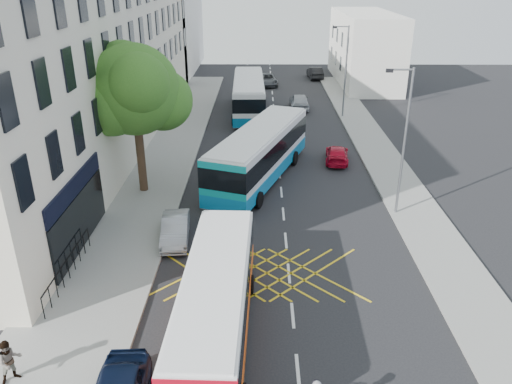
{
  "coord_description": "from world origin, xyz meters",
  "views": [
    {
      "loc": [
        -1.32,
        -13.13,
        12.65
      ],
      "look_at": [
        -1.53,
        10.1,
        2.2
      ],
      "focal_mm": 35.0,
      "sensor_mm": 36.0,
      "label": 1
    }
  ],
  "objects_px": {
    "lamp_far": "(345,67)",
    "red_hatchback": "(337,154)",
    "lamp_near": "(403,136)",
    "parked_car_silver": "(175,229)",
    "pedestrian_near": "(10,361)",
    "bus_mid": "(260,153)",
    "bus_near": "(216,303)",
    "street_tree": "(134,91)",
    "distant_car_grey": "(267,80)",
    "distant_car_silver": "(299,101)",
    "distant_car_dark": "(315,73)",
    "bus_far": "(249,95)"
  },
  "relations": [
    {
      "from": "parked_car_silver",
      "to": "pedestrian_near",
      "type": "distance_m",
      "value": 10.38
    },
    {
      "from": "bus_mid",
      "to": "distant_car_silver",
      "type": "xyz_separation_m",
      "value": [
        3.85,
        17.96,
        -1.05
      ]
    },
    {
      "from": "street_tree",
      "to": "distant_car_dark",
      "type": "height_order",
      "value": "street_tree"
    },
    {
      "from": "lamp_far",
      "to": "red_hatchback",
      "type": "height_order",
      "value": "lamp_far"
    },
    {
      "from": "bus_far",
      "to": "distant_car_dark",
      "type": "bearing_deg",
      "value": 63.14
    },
    {
      "from": "lamp_near",
      "to": "distant_car_grey",
      "type": "xyz_separation_m",
      "value": [
        -6.78,
        33.85,
        -3.96
      ]
    },
    {
      "from": "street_tree",
      "to": "lamp_far",
      "type": "xyz_separation_m",
      "value": [
        14.71,
        17.03,
        -1.68
      ]
    },
    {
      "from": "pedestrian_near",
      "to": "distant_car_grey",
      "type": "bearing_deg",
      "value": 39.3
    },
    {
      "from": "pedestrian_near",
      "to": "bus_mid",
      "type": "bearing_deg",
      "value": 25.47
    },
    {
      "from": "distant_car_silver",
      "to": "distant_car_dark",
      "type": "distance_m",
      "value": 15.18
    },
    {
      "from": "parked_car_silver",
      "to": "distant_car_silver",
      "type": "distance_m",
      "value": 27.27
    },
    {
      "from": "bus_far",
      "to": "parked_car_silver",
      "type": "distance_m",
      "value": 24.43
    },
    {
      "from": "bus_far",
      "to": "distant_car_dark",
      "type": "distance_m",
      "value": 18.53
    },
    {
      "from": "red_hatchback",
      "to": "distant_car_grey",
      "type": "distance_m",
      "value": 25.9
    },
    {
      "from": "lamp_near",
      "to": "distant_car_silver",
      "type": "xyz_separation_m",
      "value": [
        -3.7,
        23.03,
        -3.87
      ]
    },
    {
      "from": "lamp_near",
      "to": "pedestrian_near",
      "type": "xyz_separation_m",
      "value": [
        -15.67,
        -12.64,
        -3.68
      ]
    },
    {
      "from": "bus_mid",
      "to": "distant_car_dark",
      "type": "height_order",
      "value": "bus_mid"
    },
    {
      "from": "bus_near",
      "to": "bus_mid",
      "type": "distance_m",
      "value": 15.33
    },
    {
      "from": "bus_mid",
      "to": "pedestrian_near",
      "type": "xyz_separation_m",
      "value": [
        -8.13,
        -17.7,
        -0.86
      ]
    },
    {
      "from": "lamp_near",
      "to": "bus_mid",
      "type": "height_order",
      "value": "lamp_near"
    },
    {
      "from": "lamp_near",
      "to": "distant_car_dark",
      "type": "height_order",
      "value": "lamp_near"
    },
    {
      "from": "lamp_near",
      "to": "bus_near",
      "type": "distance_m",
      "value": 14.02
    },
    {
      "from": "bus_far",
      "to": "bus_near",
      "type": "bearing_deg",
      "value": -92.42
    },
    {
      "from": "bus_mid",
      "to": "red_hatchback",
      "type": "height_order",
      "value": "bus_mid"
    },
    {
      "from": "lamp_near",
      "to": "red_hatchback",
      "type": "height_order",
      "value": "lamp_near"
    },
    {
      "from": "street_tree",
      "to": "red_hatchback",
      "type": "xyz_separation_m",
      "value": [
        12.66,
        5.42,
        -5.73
      ]
    },
    {
      "from": "lamp_near",
      "to": "lamp_far",
      "type": "height_order",
      "value": "same"
    },
    {
      "from": "distant_car_grey",
      "to": "bus_mid",
      "type": "bearing_deg",
      "value": -99.23
    },
    {
      "from": "distant_car_grey",
      "to": "lamp_far",
      "type": "bearing_deg",
      "value": -71.62
    },
    {
      "from": "parked_car_silver",
      "to": "distant_car_grey",
      "type": "bearing_deg",
      "value": 76.97
    },
    {
      "from": "lamp_far",
      "to": "pedestrian_near",
      "type": "relative_size",
      "value": 5.06
    },
    {
      "from": "bus_far",
      "to": "distant_car_silver",
      "type": "xyz_separation_m",
      "value": [
        4.92,
        1.84,
        -1.03
      ]
    },
    {
      "from": "street_tree",
      "to": "distant_car_grey",
      "type": "relative_size",
      "value": 1.85
    },
    {
      "from": "lamp_near",
      "to": "pedestrian_near",
      "type": "height_order",
      "value": "lamp_near"
    },
    {
      "from": "street_tree",
      "to": "red_hatchback",
      "type": "height_order",
      "value": "street_tree"
    },
    {
      "from": "bus_near",
      "to": "red_hatchback",
      "type": "xyz_separation_m",
      "value": [
        7.06,
        18.57,
        -0.92
      ]
    },
    {
      "from": "parked_car_silver",
      "to": "distant_car_dark",
      "type": "xyz_separation_m",
      "value": [
        11.1,
        40.91,
        0.1
      ]
    },
    {
      "from": "pedestrian_near",
      "to": "street_tree",
      "type": "bearing_deg",
      "value": 46.59
    },
    {
      "from": "bus_near",
      "to": "distant_car_silver",
      "type": "relative_size",
      "value": 2.29
    },
    {
      "from": "distant_car_silver",
      "to": "street_tree",
      "type": "bearing_deg",
      "value": 61.17
    },
    {
      "from": "bus_far",
      "to": "pedestrian_near",
      "type": "distance_m",
      "value": 34.56
    },
    {
      "from": "bus_far",
      "to": "pedestrian_near",
      "type": "xyz_separation_m",
      "value": [
        -7.05,
        -33.82,
        -0.84
      ]
    },
    {
      "from": "parked_car_silver",
      "to": "distant_car_grey",
      "type": "relative_size",
      "value": 0.79
    },
    {
      "from": "bus_near",
      "to": "distant_car_dark",
      "type": "height_order",
      "value": "bus_near"
    },
    {
      "from": "street_tree",
      "to": "red_hatchback",
      "type": "relative_size",
      "value": 2.29
    },
    {
      "from": "red_hatchback",
      "to": "pedestrian_near",
      "type": "relative_size",
      "value": 2.43
    },
    {
      "from": "lamp_near",
      "to": "lamp_far",
      "type": "xyz_separation_m",
      "value": [
        0.0,
        20.0,
        0.0
      ]
    },
    {
      "from": "distant_car_dark",
      "to": "distant_car_grey",
      "type": "bearing_deg",
      "value": 29.47
    },
    {
      "from": "lamp_near",
      "to": "bus_mid",
      "type": "distance_m",
      "value": 9.51
    },
    {
      "from": "lamp_near",
      "to": "lamp_far",
      "type": "relative_size",
      "value": 1.0
    }
  ]
}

